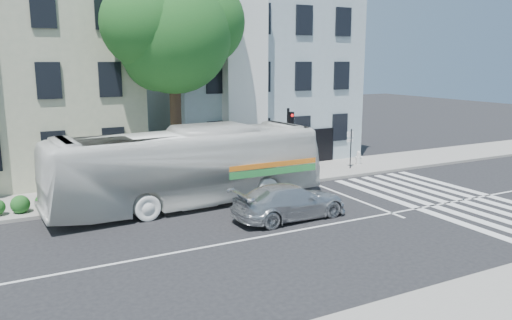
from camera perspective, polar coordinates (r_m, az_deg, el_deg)
ground at (r=18.25m, az=-0.13°, el=-8.93°), size 120.00×120.00×0.00m
sidewalk_far at (r=25.28m, az=-8.54°, el=-3.11°), size 80.00×4.00×0.15m
building_left at (r=30.22m, az=-26.21°, el=8.62°), size 12.00×10.00×11.00m
building_right at (r=33.68m, az=-1.36°, el=9.91°), size 12.00×10.00×11.00m
street_tree at (r=25.26m, az=-9.50°, el=14.60°), size 7.30×5.90×11.10m
bus at (r=22.15m, az=-7.66°, el=-0.74°), size 3.65×12.57×3.46m
sedan at (r=20.32m, az=3.89°, el=-4.74°), size 2.16×4.94×1.41m
hedge at (r=22.86m, az=-21.09°, el=-4.20°), size 8.54×1.77×0.70m
traffic_signal at (r=25.05m, az=3.80°, el=2.70°), size 0.41×0.52×3.99m
fire_hydrant at (r=30.74m, az=11.64°, el=0.29°), size 0.46×0.26×0.81m
far_sign_pole at (r=29.35m, az=10.74°, el=1.91°), size 0.42×0.16×2.31m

